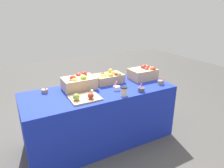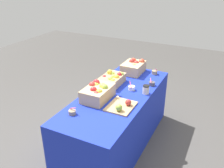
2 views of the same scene
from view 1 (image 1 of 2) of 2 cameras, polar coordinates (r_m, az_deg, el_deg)
name	(u,v)px [view 1 (image 1 of 2)]	position (r m, az deg, el deg)	size (l,w,h in m)	color
ground_plane	(101,139)	(2.91, -3.22, -15.24)	(10.00, 10.00, 0.00)	#474442
table	(100,115)	(2.71, -3.38, -8.87)	(1.90, 0.76, 0.74)	#192DB7
apple_crate_left	(143,73)	(2.96, 8.87, 3.06)	(0.37, 0.28, 0.19)	tan
apple_crate_middle	(109,78)	(2.78, -0.78, 1.84)	(0.39, 0.25, 0.17)	tan
apple_crate_right	(79,82)	(2.58, -9.27, 0.50)	(0.41, 0.27, 0.20)	tan
cutting_board_front	(84,97)	(2.29, -7.87, -3.79)	(0.34, 0.28, 0.09)	tan
sample_bowl_near	(141,90)	(2.51, 8.24, -1.56)	(0.09, 0.08, 0.10)	#4C4C51
sample_bowl_mid	(45,91)	(2.58, -18.47, -1.86)	(0.08, 0.08, 0.09)	gray
sample_bowl_far	(161,82)	(2.80, 13.57, 0.47)	(0.09, 0.08, 0.10)	gray
sample_bowl_extra	(117,88)	(2.52, 1.29, -1.14)	(0.09, 0.09, 0.11)	silver
coffee_cup	(124,91)	(2.36, 3.35, -2.08)	(0.08, 0.08, 0.11)	beige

